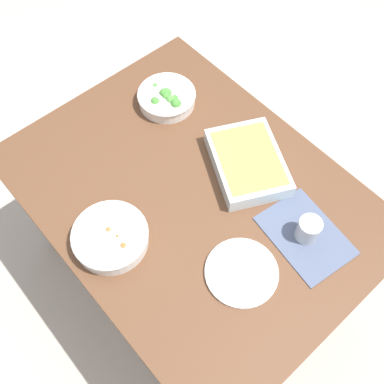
% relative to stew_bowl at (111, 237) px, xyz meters
% --- Properties ---
extents(ground_plane, '(6.00, 6.00, 0.00)m').
position_rel_stew_bowl_xyz_m(ground_plane, '(0.03, 0.30, -0.77)').
color(ground_plane, '#B2A899').
extents(dining_table, '(1.20, 0.90, 0.74)m').
position_rel_stew_bowl_xyz_m(dining_table, '(0.03, 0.30, -0.12)').
color(dining_table, brown).
rests_on(dining_table, ground_plane).
extents(placemat, '(0.30, 0.23, 0.00)m').
position_rel_stew_bowl_xyz_m(placemat, '(0.38, 0.46, -0.03)').
color(placemat, '#4C5670').
rests_on(placemat, dining_table).
extents(stew_bowl, '(0.24, 0.24, 0.06)m').
position_rel_stew_bowl_xyz_m(stew_bowl, '(0.00, 0.00, 0.00)').
color(stew_bowl, silver).
rests_on(stew_bowl, dining_table).
extents(broccoli_bowl, '(0.22, 0.22, 0.07)m').
position_rel_stew_bowl_xyz_m(broccoli_bowl, '(-0.32, 0.49, -0.00)').
color(broccoli_bowl, silver).
rests_on(broccoli_bowl, dining_table).
extents(baking_dish, '(0.37, 0.33, 0.06)m').
position_rel_stew_bowl_xyz_m(baking_dish, '(0.08, 0.51, 0.00)').
color(baking_dish, silver).
rests_on(baking_dish, dining_table).
extents(drink_cup, '(0.07, 0.07, 0.08)m').
position_rel_stew_bowl_xyz_m(drink_cup, '(0.38, 0.46, 0.01)').
color(drink_cup, '#B2BCC6').
rests_on(drink_cup, dining_table).
extents(side_plate, '(0.22, 0.22, 0.01)m').
position_rel_stew_bowl_xyz_m(side_plate, '(0.34, 0.23, -0.03)').
color(side_plate, white).
rests_on(side_plate, dining_table).
extents(spoon_by_stew, '(0.13, 0.15, 0.01)m').
position_rel_stew_bowl_xyz_m(spoon_by_stew, '(-0.03, 0.03, -0.03)').
color(spoon_by_stew, silver).
rests_on(spoon_by_stew, dining_table).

